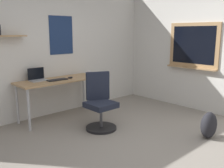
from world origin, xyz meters
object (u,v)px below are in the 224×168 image
object	(u,v)px
coffee_mug	(89,73)
desk	(59,83)
office_chair	(100,105)
laptop	(38,78)
backpack	(209,125)
computer_mouse	(70,78)
keyboard	(57,80)

from	to	relation	value
coffee_mug	desk	bearing A→B (deg)	178.07
office_chair	laptop	world-z (taller)	laptop
desk	coffee_mug	bearing A→B (deg)	-1.93
coffee_mug	backpack	bearing A→B (deg)	-78.26
desk	backpack	bearing A→B (deg)	-63.66
office_chair	computer_mouse	bearing A→B (deg)	91.19
coffee_mug	backpack	distance (m)	2.48
computer_mouse	coffee_mug	xyz separation A→B (m)	(0.49, 0.05, 0.03)
keyboard	coffee_mug	bearing A→B (deg)	3.73
laptop	coffee_mug	distance (m)	1.06
keyboard	backpack	distance (m)	2.68
desk	office_chair	world-z (taller)	office_chair
office_chair	computer_mouse	xyz separation A→B (m)	(-0.02, 0.85, 0.36)
desk	laptop	xyz separation A→B (m)	(-0.35, 0.14, 0.13)
computer_mouse	coffee_mug	distance (m)	0.49
desk	office_chair	bearing A→B (deg)	-76.60
office_chair	coffee_mug	xyz separation A→B (m)	(0.47, 0.90, 0.39)
desk	computer_mouse	size ratio (longest dim) A/B	15.15
office_chair	backpack	xyz separation A→B (m)	(0.96, -1.46, -0.20)
laptop	backpack	size ratio (longest dim) A/B	0.75
keyboard	coffee_mug	world-z (taller)	coffee_mug
desk	laptop	bearing A→B (deg)	158.18
computer_mouse	coffee_mug	size ratio (longest dim) A/B	1.13
computer_mouse	backpack	xyz separation A→B (m)	(0.98, -2.31, -0.56)
office_chair	coffee_mug	distance (m)	1.08
office_chair	keyboard	world-z (taller)	office_chair
desk	office_chair	size ratio (longest dim) A/B	1.66
desk	keyboard	size ratio (longest dim) A/B	4.26
office_chair	laptop	xyz separation A→B (m)	(-0.57, 1.06, 0.40)
office_chair	backpack	bearing A→B (deg)	-56.72
desk	laptop	size ratio (longest dim) A/B	5.08
keyboard	computer_mouse	distance (m)	0.28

